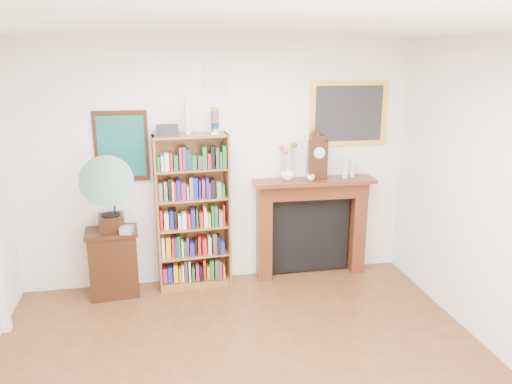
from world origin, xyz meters
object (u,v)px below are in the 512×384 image
at_px(gramophone, 107,189).
at_px(bottle_left, 345,168).
at_px(bookshelf, 193,204).
at_px(fireplace, 311,218).
at_px(teacup, 311,177).
at_px(side_cabinet, 114,262).
at_px(flower_vase, 288,173).
at_px(mantel_clock, 318,158).
at_px(bottle_right, 352,168).
at_px(cd_stack, 126,230).

distance_m(gramophone, bottle_left, 2.70).
distance_m(bookshelf, bottle_left, 1.83).
bearing_deg(bottle_left, fireplace, 171.57).
distance_m(fireplace, teacup, 0.55).
distance_m(side_cabinet, flower_vase, 2.21).
height_order(mantel_clock, teacup, mantel_clock).
distance_m(fireplace, gramophone, 2.39).
bearing_deg(bottle_right, bottle_left, -158.46).
height_order(side_cabinet, bottle_left, bottle_left).
xyz_separation_m(bottle_left, bottle_right, (0.11, 0.04, -0.02)).
xyz_separation_m(mantel_clock, flower_vase, (-0.36, -0.00, -0.16)).
height_order(side_cabinet, teacup, teacup).
bearing_deg(cd_stack, flower_vase, 6.95).
height_order(fireplace, flower_vase, flower_vase).
relative_size(gramophone, bottle_left, 3.67).
height_order(gramophone, bottle_left, gramophone).
xyz_separation_m(side_cabinet, cd_stack, (0.17, -0.13, 0.42)).
bearing_deg(bottle_right, fireplace, 178.29).
xyz_separation_m(cd_stack, bottle_left, (2.53, 0.19, 0.53)).
relative_size(bottle_left, bottle_right, 1.20).
bearing_deg(bottle_right, bookshelf, -178.58).
distance_m(teacup, bottle_left, 0.45).
xyz_separation_m(cd_stack, flower_vase, (1.84, 0.22, 0.49)).
relative_size(cd_stack, bottle_right, 0.60).
bearing_deg(teacup, bottle_left, 6.74).
bearing_deg(fireplace, side_cabinet, -175.32).
relative_size(side_cabinet, flower_vase, 4.62).
bearing_deg(side_cabinet, bookshelf, -0.40).
distance_m(bookshelf, side_cabinet, 1.09).
distance_m(flower_vase, bottle_right, 0.79).
relative_size(bookshelf, bottle_right, 10.25).
relative_size(cd_stack, mantel_clock, 0.24).
xyz_separation_m(bookshelf, side_cabinet, (-0.90, -0.06, -0.61)).
bearing_deg(bottle_left, gramophone, -176.11).
bearing_deg(gramophone, teacup, -3.54).
bearing_deg(cd_stack, gramophone, 176.56).
height_order(fireplace, bottle_left, bottle_left).
bearing_deg(bottle_left, cd_stack, -175.63).
distance_m(fireplace, bottle_right, 0.77).
xyz_separation_m(side_cabinet, flower_vase, (2.01, 0.09, 0.91)).
relative_size(gramophone, mantel_clock, 1.73).
bearing_deg(bottle_right, side_cabinet, -177.89).
bearing_deg(cd_stack, bottle_left, 4.37).
distance_m(cd_stack, flower_vase, 1.91).
bearing_deg(fireplace, bottle_right, 0.06).
relative_size(fireplace, bottle_right, 7.22).
xyz_separation_m(bookshelf, teacup, (1.36, -0.05, 0.25)).
relative_size(teacup, bottle_right, 0.47).
bearing_deg(mantel_clock, bookshelf, -171.61).
xyz_separation_m(cd_stack, teacup, (2.09, 0.14, 0.45)).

